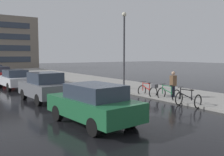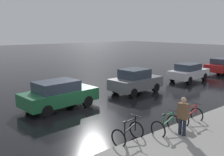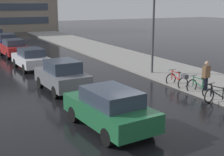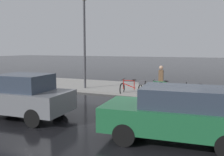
# 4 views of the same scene
# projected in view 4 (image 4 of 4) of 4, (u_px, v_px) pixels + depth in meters

# --- Properties ---
(ground_plane) EXTENTS (140.00, 140.00, 0.00)m
(ground_plane) POSITION_uv_depth(u_px,v_px,m) (164.00, 118.00, 9.64)
(ground_plane) COLOR black
(sidewalk_kerb) EXTENTS (4.80, 60.00, 0.14)m
(sidewalk_kerb) POSITION_uv_depth(u_px,v_px,m) (50.00, 83.00, 19.06)
(sidewalk_kerb) COLOR gray
(sidewalk_kerb) RESTS_ON ground
(bicycle_nearest) EXTENTS (0.88, 1.25, 1.01)m
(bicycle_nearest) POSITION_uv_depth(u_px,v_px,m) (196.00, 94.00, 12.40)
(bicycle_nearest) COLOR black
(bicycle_nearest) RESTS_ON ground
(bicycle_second) EXTENTS (0.80, 1.20, 0.97)m
(bicycle_second) POSITION_uv_depth(u_px,v_px,m) (162.00, 90.00, 13.50)
(bicycle_second) COLOR black
(bicycle_second) RESTS_ON ground
(bicycle_third) EXTENTS (0.73, 1.42, 0.95)m
(bicycle_third) POSITION_uv_depth(u_px,v_px,m) (134.00, 87.00, 14.08)
(bicycle_third) COLOR black
(bicycle_third) RESTS_ON ground
(car_green) EXTENTS (2.27, 4.35, 1.58)m
(car_green) POSITION_uv_depth(u_px,v_px,m) (178.00, 113.00, 7.16)
(car_green) COLOR #1E6038
(car_green) RESTS_ON ground
(car_grey) EXTENTS (2.09, 3.93, 1.70)m
(car_grey) POSITION_uv_depth(u_px,v_px,m) (22.00, 96.00, 9.59)
(car_grey) COLOR slate
(car_grey) RESTS_ON ground
(pedestrian) EXTENTS (0.42, 0.28, 1.71)m
(pedestrian) POSITION_uv_depth(u_px,v_px,m) (161.00, 79.00, 14.09)
(pedestrian) COLOR #1E2333
(pedestrian) RESTS_ON ground
(streetlamp) EXTENTS (0.34, 0.34, 5.92)m
(streetlamp) POSITION_uv_depth(u_px,v_px,m) (84.00, 34.00, 15.67)
(streetlamp) COLOR #424247
(streetlamp) RESTS_ON ground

